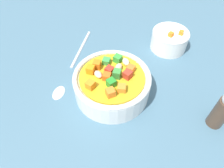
{
  "coord_description": "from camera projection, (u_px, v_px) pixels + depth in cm",
  "views": [
    {
      "loc": [
        -1.67,
        26.77,
        34.89
      ],
      "look_at": [
        0.0,
        0.0,
        2.87
      ],
      "focal_mm": 32.51,
      "sensor_mm": 36.0,
      "label": 1
    }
  ],
  "objects": [
    {
      "name": "ground_plane",
      "position": [
        112.0,
        95.0,
        0.45
      ],
      "size": [
        140.0,
        140.0,
        2.0
      ],
      "primitive_type": "cube",
      "color": "#42667A"
    },
    {
      "name": "soup_bowl_main",
      "position": [
        112.0,
        83.0,
        0.42
      ],
      "size": [
        15.69,
        15.69,
        6.9
      ],
      "color": "white",
      "rests_on": "ground_plane"
    },
    {
      "name": "spoon",
      "position": [
        71.0,
        67.0,
        0.49
      ],
      "size": [
        5.57,
        24.14,
        0.72
      ],
      "rotation": [
        0.0,
        0.0,
        7.69
      ],
      "color": "silver",
      "rests_on": "ground_plane"
    },
    {
      "name": "side_bowl_small",
      "position": [
        169.0,
        40.0,
        0.52
      ],
      "size": [
        9.16,
        9.16,
        5.51
      ],
      "color": "white",
      "rests_on": "ground_plane"
    },
    {
      "name": "pepper_shaker",
      "position": [
        223.0,
        110.0,
        0.36
      ],
      "size": [
        2.99,
        2.99,
        8.96
      ],
      "color": "#4C3828",
      "rests_on": "ground_plane"
    }
  ]
}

